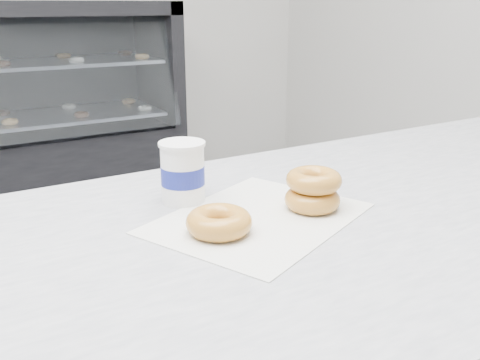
{
  "coord_description": "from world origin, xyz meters",
  "views": [
    {
      "loc": [
        -0.2,
        -1.24,
        1.23
      ],
      "look_at": [
        0.23,
        -0.52,
        0.95
      ],
      "focal_mm": 40.0,
      "sensor_mm": 36.0,
      "label": 1
    }
  ],
  "objects": [
    {
      "name": "wax_paper",
      "position": [
        0.24,
        -0.56,
        0.9
      ],
      "size": [
        0.42,
        0.37,
        0.0
      ],
      "primitive_type": "cube",
      "rotation": [
        0.0,
        0.0,
        0.41
      ],
      "color": "silver",
      "rests_on": "counter"
    },
    {
      "name": "donut_single",
      "position": [
        0.16,
        -0.58,
        0.92
      ],
      "size": [
        0.12,
        0.12,
        0.04
      ],
      "primitive_type": "torus",
      "rotation": [
        0.0,
        0.0,
        -0.23
      ],
      "color": "gold",
      "rests_on": "wax_paper"
    },
    {
      "name": "donut_stack",
      "position": [
        0.34,
        -0.57,
        0.93
      ],
      "size": [
        0.11,
        0.11,
        0.07
      ],
      "color": "gold",
      "rests_on": "wax_paper"
    },
    {
      "name": "coffee_cup",
      "position": [
        0.17,
        -0.43,
        0.96
      ],
      "size": [
        0.09,
        0.09,
        0.11
      ],
      "rotation": [
        0.0,
        0.0,
        0.28
      ],
      "color": "white",
      "rests_on": "counter"
    }
  ]
}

